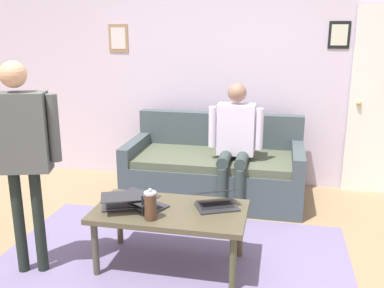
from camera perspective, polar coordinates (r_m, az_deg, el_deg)
The scene contains 11 objects.
ground_plane at distance 3.41m, azimuth -2.77°, elevation -16.82°, with size 7.68×7.68×0.00m, color #957855.
area_rug at distance 3.43m, azimuth -3.27°, elevation -16.53°, with size 2.80×2.09×0.01m, color slate.
back_wall at distance 5.07m, azimuth 3.39°, elevation 10.02°, with size 7.04×0.11×2.70m.
couch at distance 4.68m, azimuth 3.03°, elevation -3.53°, with size 1.86×0.90×0.88m.
coffee_table at distance 3.32m, azimuth -2.93°, elevation -9.48°, with size 1.16×0.63×0.47m.
laptop_left at distance 3.32m, azimuth -6.55°, elevation -7.74°, with size 0.41×0.40×0.12m.
laptop_center at distance 3.33m, azimuth 3.24°, elevation -7.68°, with size 0.39×0.37×0.15m.
laptop_right at distance 3.35m, azimuth -9.20°, elevation -7.60°, with size 0.43×0.44×0.12m.
french_press at distance 3.10m, azimuth -5.58°, elevation -8.15°, with size 0.11×0.09×0.24m.
person_standing at distance 3.27m, azimuth -21.91°, elevation 0.20°, with size 0.56×0.28×1.59m.
person_seated at distance 4.31m, azimuth 5.75°, elevation 0.65°, with size 0.55×0.51×1.28m.
Camera 1 is at (-0.75, 2.79, 1.81)m, focal length 40.02 mm.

